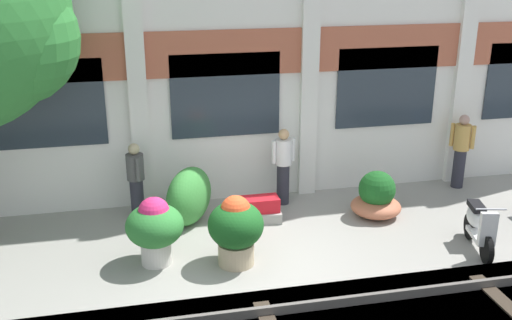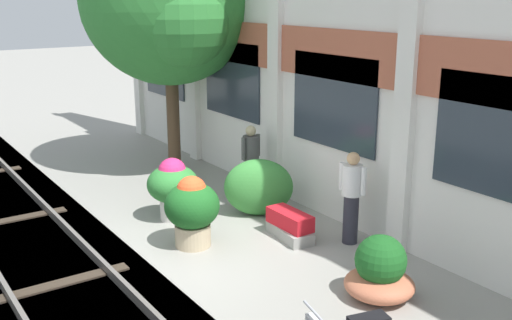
{
  "view_description": "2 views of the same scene",
  "coord_description": "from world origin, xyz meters",
  "px_view_note": "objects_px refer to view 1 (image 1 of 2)",
  "views": [
    {
      "loc": [
        -1.9,
        -8.83,
        5.05
      ],
      "look_at": [
        0.4,
        1.77,
        1.19
      ],
      "focal_mm": 42.0,
      "sensor_mm": 36.0,
      "label": 1
    },
    {
      "loc": [
        8.08,
        -4.44,
        4.16
      ],
      "look_at": [
        -0.1,
        1.15,
        1.39
      ],
      "focal_mm": 42.0,
      "sensor_mm": 36.0,
      "label": 2
    }
  ],
  "objects_px": {
    "scooter_second_parked": "(478,226)",
    "resident_by_doorway": "(461,149)",
    "potted_plant_square_trough": "(255,210)",
    "resident_watching_tracks": "(136,178)",
    "resident_near_plants": "(283,164)",
    "topiary_hedge": "(189,196)",
    "potted_plant_stone_basin": "(236,227)",
    "potted_plant_wide_bowl": "(376,198)",
    "potted_plant_ribbed_drum": "(155,227)"
  },
  "relations": [
    {
      "from": "scooter_second_parked",
      "to": "resident_by_doorway",
      "type": "distance_m",
      "value": 2.99
    },
    {
      "from": "potted_plant_wide_bowl",
      "to": "topiary_hedge",
      "type": "xyz_separation_m",
      "value": [
        -3.66,
        0.45,
        0.18
      ]
    },
    {
      "from": "resident_by_doorway",
      "to": "potted_plant_stone_basin",
      "type": "bearing_deg",
      "value": -26.68
    },
    {
      "from": "resident_by_doorway",
      "to": "topiary_hedge",
      "type": "bearing_deg",
      "value": -44.45
    },
    {
      "from": "resident_by_doorway",
      "to": "resident_near_plants",
      "type": "distance_m",
      "value": 4.04
    },
    {
      "from": "topiary_hedge",
      "to": "resident_near_plants",
      "type": "bearing_deg",
      "value": 14.89
    },
    {
      "from": "potted_plant_ribbed_drum",
      "to": "scooter_second_parked",
      "type": "relative_size",
      "value": 0.88
    },
    {
      "from": "scooter_second_parked",
      "to": "potted_plant_stone_basin",
      "type": "bearing_deg",
      "value": -81.11
    },
    {
      "from": "potted_plant_wide_bowl",
      "to": "resident_near_plants",
      "type": "distance_m",
      "value": 1.99
    },
    {
      "from": "potted_plant_wide_bowl",
      "to": "resident_watching_tracks",
      "type": "height_order",
      "value": "resident_watching_tracks"
    },
    {
      "from": "scooter_second_parked",
      "to": "resident_near_plants",
      "type": "xyz_separation_m",
      "value": [
        -2.85,
        2.66,
        0.43
      ]
    },
    {
      "from": "potted_plant_stone_basin",
      "to": "resident_by_doorway",
      "type": "xyz_separation_m",
      "value": [
        5.45,
        2.35,
        0.21
      ]
    },
    {
      "from": "scooter_second_parked",
      "to": "resident_near_plants",
      "type": "bearing_deg",
      "value": -119.21
    },
    {
      "from": "potted_plant_square_trough",
      "to": "resident_near_plants",
      "type": "bearing_deg",
      "value": 44.4
    },
    {
      "from": "potted_plant_wide_bowl",
      "to": "potted_plant_ribbed_drum",
      "type": "bearing_deg",
      "value": -167.03
    },
    {
      "from": "resident_near_plants",
      "to": "topiary_hedge",
      "type": "relative_size",
      "value": 1.21
    },
    {
      "from": "potted_plant_ribbed_drum",
      "to": "scooter_second_parked",
      "type": "xyz_separation_m",
      "value": [
        5.58,
        -0.66,
        -0.25
      ]
    },
    {
      "from": "scooter_second_parked",
      "to": "topiary_hedge",
      "type": "bearing_deg",
      "value": -99.9
    },
    {
      "from": "potted_plant_stone_basin",
      "to": "scooter_second_parked",
      "type": "height_order",
      "value": "potted_plant_stone_basin"
    },
    {
      "from": "potted_plant_stone_basin",
      "to": "resident_watching_tracks",
      "type": "relative_size",
      "value": 0.8
    },
    {
      "from": "resident_near_plants",
      "to": "topiary_hedge",
      "type": "distance_m",
      "value": 2.09
    },
    {
      "from": "scooter_second_parked",
      "to": "topiary_hedge",
      "type": "distance_m",
      "value": 5.3
    },
    {
      "from": "potted_plant_wide_bowl",
      "to": "potted_plant_stone_basin",
      "type": "relative_size",
      "value": 0.81
    },
    {
      "from": "resident_by_doorway",
      "to": "topiary_hedge",
      "type": "height_order",
      "value": "resident_by_doorway"
    },
    {
      "from": "topiary_hedge",
      "to": "scooter_second_parked",
      "type": "bearing_deg",
      "value": -23.64
    },
    {
      "from": "resident_by_doorway",
      "to": "resident_watching_tracks",
      "type": "xyz_separation_m",
      "value": [
        -7.01,
        -0.11,
        -0.07
      ]
    },
    {
      "from": "potted_plant_wide_bowl",
      "to": "resident_by_doorway",
      "type": "xyz_separation_m",
      "value": [
        2.38,
        1.04,
        0.51
      ]
    },
    {
      "from": "potted_plant_ribbed_drum",
      "to": "potted_plant_stone_basin",
      "type": "bearing_deg",
      "value": -12.9
    },
    {
      "from": "resident_watching_tracks",
      "to": "resident_near_plants",
      "type": "xyz_separation_m",
      "value": [
        2.97,
        0.06,
        0.05
      ]
    },
    {
      "from": "potted_plant_wide_bowl",
      "to": "resident_watching_tracks",
      "type": "bearing_deg",
      "value": 168.66
    },
    {
      "from": "scooter_second_parked",
      "to": "resident_watching_tracks",
      "type": "bearing_deg",
      "value": -100.31
    },
    {
      "from": "potted_plant_square_trough",
      "to": "resident_watching_tracks",
      "type": "xyz_separation_m",
      "value": [
        -2.23,
        0.68,
        0.59
      ]
    },
    {
      "from": "potted_plant_ribbed_drum",
      "to": "resident_by_doorway",
      "type": "xyz_separation_m",
      "value": [
        6.76,
        2.05,
        0.21
      ]
    },
    {
      "from": "scooter_second_parked",
      "to": "resident_by_doorway",
      "type": "xyz_separation_m",
      "value": [
        1.18,
        2.71,
        0.46
      ]
    },
    {
      "from": "potted_plant_ribbed_drum",
      "to": "topiary_hedge",
      "type": "distance_m",
      "value": 1.64
    },
    {
      "from": "potted_plant_square_trough",
      "to": "resident_watching_tracks",
      "type": "distance_m",
      "value": 2.4
    },
    {
      "from": "resident_near_plants",
      "to": "resident_watching_tracks",
      "type": "bearing_deg",
      "value": -101.9
    },
    {
      "from": "scooter_second_parked",
      "to": "resident_near_plants",
      "type": "relative_size",
      "value": 0.84
    },
    {
      "from": "potted_plant_square_trough",
      "to": "potted_plant_stone_basin",
      "type": "distance_m",
      "value": 1.76
    },
    {
      "from": "potted_plant_square_trough",
      "to": "resident_by_doorway",
      "type": "xyz_separation_m",
      "value": [
        4.78,
        0.78,
        0.66
      ]
    },
    {
      "from": "potted_plant_ribbed_drum",
      "to": "scooter_second_parked",
      "type": "distance_m",
      "value": 5.63
    },
    {
      "from": "potted_plant_square_trough",
      "to": "topiary_hedge",
      "type": "distance_m",
      "value": 1.31
    },
    {
      "from": "potted_plant_stone_basin",
      "to": "resident_watching_tracks",
      "type": "distance_m",
      "value": 2.73
    },
    {
      "from": "resident_by_doorway",
      "to": "resident_watching_tracks",
      "type": "distance_m",
      "value": 7.01
    },
    {
      "from": "potted_plant_ribbed_drum",
      "to": "potted_plant_square_trough",
      "type": "bearing_deg",
      "value": 32.51
    },
    {
      "from": "potted_plant_square_trough",
      "to": "scooter_second_parked",
      "type": "bearing_deg",
      "value": -28.12
    },
    {
      "from": "resident_near_plants",
      "to": "scooter_second_parked",
      "type": "bearing_deg",
      "value": 34.07
    },
    {
      "from": "potted_plant_stone_basin",
      "to": "resident_near_plants",
      "type": "xyz_separation_m",
      "value": [
        1.41,
        2.29,
        0.19
      ]
    },
    {
      "from": "potted_plant_square_trough",
      "to": "topiary_hedge",
      "type": "height_order",
      "value": "topiary_hedge"
    },
    {
      "from": "potted_plant_ribbed_drum",
      "to": "potted_plant_wide_bowl",
      "type": "bearing_deg",
      "value": 12.97
    }
  ]
}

